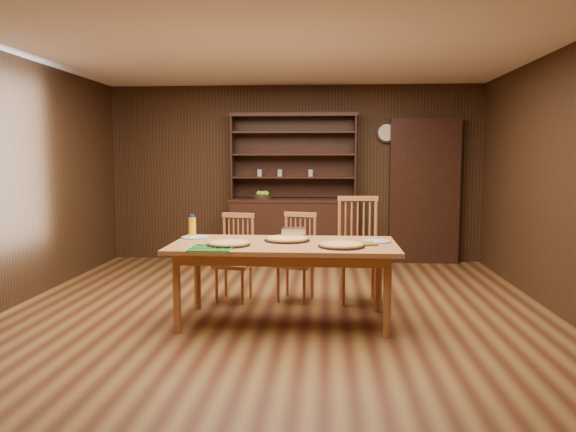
# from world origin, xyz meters

# --- Properties ---
(floor) EXTENTS (6.00, 6.00, 0.00)m
(floor) POSITION_xyz_m (0.00, 0.00, 0.00)
(floor) COLOR brown
(floor) RESTS_ON ground
(room_shell) EXTENTS (6.00, 6.00, 6.00)m
(room_shell) POSITION_xyz_m (0.00, 0.00, 1.58)
(room_shell) COLOR white
(room_shell) RESTS_ON floor
(china_hutch) EXTENTS (1.84, 0.52, 2.17)m
(china_hutch) POSITION_xyz_m (-0.00, 2.75, 0.60)
(china_hutch) COLOR black
(china_hutch) RESTS_ON floor
(doorway) EXTENTS (1.00, 0.18, 2.10)m
(doorway) POSITION_xyz_m (1.90, 2.90, 1.05)
(doorway) COLOR black
(doorway) RESTS_ON floor
(wall_clock) EXTENTS (0.30, 0.05, 0.30)m
(wall_clock) POSITION_xyz_m (1.35, 2.96, 1.90)
(wall_clock) COLOR black
(wall_clock) RESTS_ON room_shell
(dining_table) EXTENTS (2.08, 1.04, 0.75)m
(dining_table) POSITION_xyz_m (0.09, -0.24, 0.68)
(dining_table) COLOR #B46B3E
(dining_table) RESTS_ON floor
(chair_left) EXTENTS (0.44, 0.43, 0.94)m
(chair_left) POSITION_xyz_m (-0.50, 0.58, 0.49)
(chair_left) COLOR #BE7B41
(chair_left) RESTS_ON floor
(chair_center) EXTENTS (0.48, 0.46, 0.94)m
(chair_center) POSITION_xyz_m (0.17, 0.62, 0.50)
(chair_center) COLOR #BE7B41
(chair_center) RESTS_ON floor
(chair_right) EXTENTS (0.48, 0.46, 1.12)m
(chair_right) POSITION_xyz_m (0.83, 0.63, 0.60)
(chair_right) COLOR #BE7B41
(chair_right) RESTS_ON floor
(pizza_left) EXTENTS (0.39, 0.39, 0.04)m
(pizza_left) POSITION_xyz_m (-0.40, -0.42, 0.77)
(pizza_left) COLOR black
(pizza_left) RESTS_ON dining_table
(pizza_right) EXTENTS (0.42, 0.42, 0.04)m
(pizza_right) POSITION_xyz_m (0.62, -0.44, 0.77)
(pizza_right) COLOR black
(pizza_right) RESTS_ON dining_table
(pizza_center) EXTENTS (0.43, 0.43, 0.04)m
(pizza_center) POSITION_xyz_m (0.11, -0.11, 0.77)
(pizza_center) COLOR black
(pizza_center) RESTS_ON dining_table
(cooling_rack) EXTENTS (0.41, 0.41, 0.02)m
(cooling_rack) POSITION_xyz_m (-0.51, -0.61, 0.76)
(cooling_rack) COLOR #0C9D38
(cooling_rack) RESTS_ON dining_table
(plate_left) EXTENTS (0.28, 0.28, 0.02)m
(plate_left) POSITION_xyz_m (-0.80, 0.01, 0.76)
(plate_left) COLOR silver
(plate_left) RESTS_ON dining_table
(plate_right) EXTENTS (0.27, 0.27, 0.02)m
(plate_right) POSITION_xyz_m (0.95, -0.13, 0.76)
(plate_right) COLOR silver
(plate_right) RESTS_ON dining_table
(foil_dish) EXTENTS (0.24, 0.18, 0.09)m
(foil_dish) POSITION_xyz_m (0.16, 0.14, 0.80)
(foil_dish) COLOR silver
(foil_dish) RESTS_ON dining_table
(juice_bottle) EXTENTS (0.07, 0.07, 0.22)m
(juice_bottle) POSITION_xyz_m (-0.86, 0.13, 0.85)
(juice_bottle) COLOR #FFAC0D
(juice_bottle) RESTS_ON dining_table
(pot_holder_a) EXTENTS (0.24, 0.24, 0.02)m
(pot_holder_a) POSITION_xyz_m (0.83, -0.28, 0.76)
(pot_holder_a) COLOR red
(pot_holder_a) RESTS_ON dining_table
(pot_holder_b) EXTENTS (0.26, 0.26, 0.01)m
(pot_holder_b) POSITION_xyz_m (0.80, -0.24, 0.76)
(pot_holder_b) COLOR red
(pot_holder_b) RESTS_ON dining_table
(fruit_bowl) EXTENTS (0.28, 0.28, 0.12)m
(fruit_bowl) POSITION_xyz_m (-0.44, 2.69, 0.98)
(fruit_bowl) COLOR black
(fruit_bowl) RESTS_ON china_hutch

